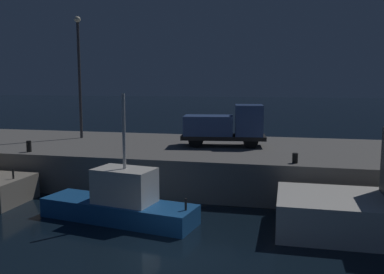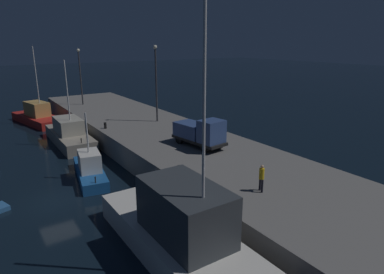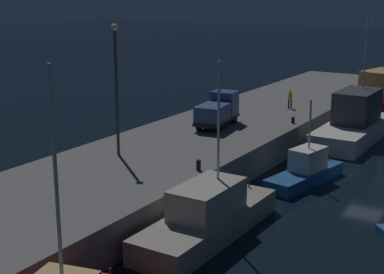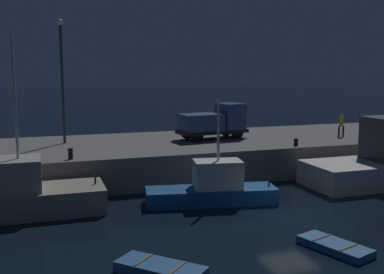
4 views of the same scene
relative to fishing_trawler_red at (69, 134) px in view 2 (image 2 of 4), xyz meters
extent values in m
plane|color=black|center=(13.97, -4.59, -1.09)|extent=(320.00, 320.00, 0.00)
cube|color=slate|center=(13.97, 7.42, 0.00)|extent=(70.09, 10.71, 2.17)
cube|color=gray|center=(0.02, 0.00, -0.43)|extent=(10.51, 3.19, 1.31)
cube|color=#ADA899|center=(-0.06, 0.00, 1.03)|extent=(4.42, 2.48, 1.61)
cylinder|color=silver|center=(1.06, -0.01, 5.00)|extent=(0.14, 0.14, 6.33)
cylinder|color=#262626|center=(4.84, -0.04, 0.47)|extent=(0.10, 0.10, 0.50)
cube|color=red|center=(-12.64, -1.06, -0.55)|extent=(10.78, 5.64, 1.08)
cube|color=tan|center=(-12.62, -1.06, 0.95)|extent=(4.36, 3.00, 1.91)
cylinder|color=silver|center=(-11.56, -0.81, 5.67)|extent=(0.14, 0.14, 7.53)
cylinder|color=#262626|center=(-8.03, 0.00, 0.25)|extent=(0.10, 0.10, 0.50)
cube|color=#195193|center=(11.00, -1.19, -0.65)|extent=(7.42, 3.18, 0.87)
cube|color=silver|center=(11.35, -1.25, 0.54)|extent=(2.83, 2.04, 1.53)
cylinder|color=silver|center=(11.37, -1.25, 2.95)|extent=(0.14, 0.14, 3.29)
cylinder|color=#262626|center=(14.26, -1.76, 0.03)|extent=(0.10, 0.10, 0.50)
cube|color=silver|center=(24.05, -0.54, -0.33)|extent=(12.18, 4.02, 1.52)
cube|color=#33383D|center=(24.82, -0.54, 1.81)|extent=(5.16, 2.98, 2.76)
cylinder|color=silver|center=(26.36, -0.53, 7.81)|extent=(0.14, 0.14, 9.24)
cylinder|color=#38383D|center=(-11.71, 5.08, 4.85)|extent=(0.20, 0.20, 7.53)
sphere|color=#F9EFCC|center=(-11.71, 5.08, 8.80)|extent=(0.44, 0.44, 0.44)
cylinder|color=#38383D|center=(3.85, 9.08, 5.15)|extent=(0.20, 0.20, 8.14)
sphere|color=#F9EFCC|center=(3.85, 9.08, 9.40)|extent=(0.44, 0.44, 0.44)
cylinder|color=black|center=(15.95, 8.62, 1.53)|extent=(0.93, 0.40, 0.90)
cylinder|color=black|center=(16.17, 6.99, 1.53)|extent=(0.93, 0.40, 0.90)
cylinder|color=black|center=(12.64, 8.18, 1.53)|extent=(0.93, 0.40, 0.90)
cylinder|color=black|center=(12.86, 6.54, 1.53)|extent=(0.93, 0.40, 0.90)
cube|color=black|center=(14.40, 7.58, 1.66)|extent=(5.44, 2.65, 0.25)
cube|color=#334C84|center=(15.96, 7.79, 2.73)|extent=(1.92, 2.17, 1.90)
cube|color=#334C84|center=(13.47, 7.46, 2.39)|extent=(3.27, 2.35, 1.21)
cylinder|color=black|center=(24.03, 5.49, 1.50)|extent=(0.14, 0.14, 0.83)
cylinder|color=black|center=(24.33, 5.38, 1.50)|extent=(0.14, 0.14, 0.83)
cylinder|color=yellow|center=(24.18, 5.44, 2.25)|extent=(0.41, 0.41, 0.68)
sphere|color=tan|center=(24.18, 5.44, 2.72)|extent=(0.20, 0.20, 0.20)
cylinder|color=black|center=(18.71, 2.89, 1.33)|extent=(0.28, 0.28, 0.50)
cylinder|color=black|center=(3.81, 2.88, 1.40)|extent=(0.28, 0.28, 0.65)
camera|label=1|loc=(18.24, -17.94, 5.08)|focal=38.68mm
camera|label=2|loc=(37.60, -8.68, 10.02)|focal=31.37mm
camera|label=3|loc=(-24.87, -14.46, 11.74)|focal=54.31mm
camera|label=4|loc=(2.02, -24.64, 6.34)|focal=43.78mm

